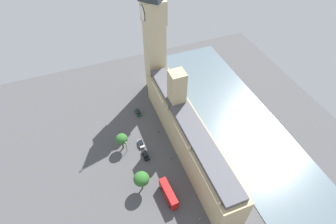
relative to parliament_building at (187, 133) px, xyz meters
The scene contains 14 objects.
ground_plane 8.69m from the parliament_building, 26.44° to the left, with size 138.22×138.22×0.00m, color #4C4C4F.
river_thames 28.25m from the parliament_building, behind, with size 31.15×124.40×0.25m, color slate.
parliament_building is the anchor object (origin of this frame).
clock_tower 44.54m from the parliament_building, 91.08° to the right, with size 8.87×8.87×60.25m.
car_dark_green_near_tower 28.53m from the parliament_building, 62.44° to the right, with size 1.98×4.78×1.74m.
car_silver_far_end 19.67m from the parliament_building, 23.75° to the right, with size 1.99×4.13×1.74m.
car_black_midblock 18.41m from the parliament_building, ahead, with size 2.01×4.82×1.74m.
double_decker_bus_leading 23.56m from the parliament_building, 50.43° to the left, with size 3.26×10.65×4.75m.
pedestrian_corner 30.75m from the parliament_building, 74.62° to the left, with size 0.64×0.64×1.54m.
pedestrian_by_river_gate 15.73m from the parliament_building, 53.47° to the right, with size 0.66×0.59×1.60m.
pedestrian_kerbside 11.42m from the parliament_building, 23.17° to the left, with size 0.64×0.58×1.50m.
plane_tree_opposite_hall 25.37m from the parliament_building, 19.63° to the right, with size 4.62×4.62×7.67m.
plane_tree_under_trees 24.64m from the parliament_building, 26.98° to the left, with size 5.44×5.44×8.67m.
street_lamp_trailing 24.02m from the parliament_building, 15.59° to the right, with size 0.56×0.56×5.99m.
Camera 1 is at (28.65, 57.81, 88.73)m, focal length 29.28 mm.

